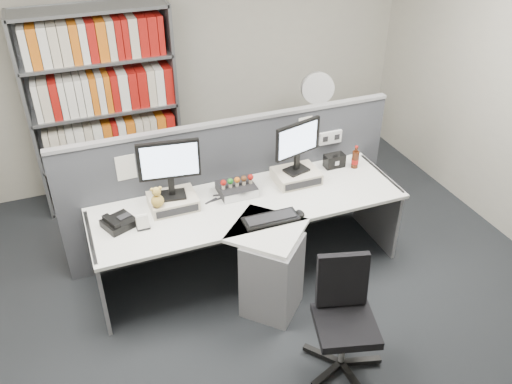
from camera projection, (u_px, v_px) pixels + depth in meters
name	position (u px, v px, depth m)	size (l,w,h in m)	color
ground	(286.00, 333.00, 4.20)	(5.50, 5.50, 0.00)	#23262A
room_shell	(295.00, 125.00, 3.22)	(5.04, 5.54, 2.72)	#B2AE9F
partition	(232.00, 183.00, 4.82)	(3.00, 0.08, 1.27)	#404249
desk	(258.00, 243.00, 4.41)	(2.60, 1.20, 0.72)	white
monitor_riser_left	(173.00, 201.00, 4.36)	(0.38, 0.31, 0.10)	beige
monitor_riser_right	(296.00, 176.00, 4.69)	(0.38, 0.31, 0.10)	beige
monitor_left	(169.00, 165.00, 4.17)	(0.49, 0.18, 0.50)	black
monitor_right	(298.00, 143.00, 4.51)	(0.44, 0.19, 0.46)	black
desktop_pc	(237.00, 189.00, 4.53)	(0.30, 0.27, 0.08)	black
figurines	(237.00, 181.00, 4.47)	(0.29, 0.05, 0.09)	beige
keyboard	(271.00, 219.00, 4.22)	(0.45, 0.17, 0.03)	black
mouse	(300.00, 213.00, 4.27)	(0.06, 0.10, 0.04)	black
desk_phone	(118.00, 223.00, 4.14)	(0.29, 0.28, 0.10)	black
desk_calendar	(143.00, 223.00, 4.11)	(0.10, 0.08, 0.12)	black
plush_toy	(157.00, 198.00, 4.17)	(0.10, 0.10, 0.18)	gold
speaker	(334.00, 161.00, 4.89)	(0.18, 0.10, 0.12)	black
cola_bottle	(355.00, 159.00, 4.87)	(0.07, 0.07, 0.22)	#3F190A
shelving_unit	(105.00, 113.00, 5.30)	(1.41, 0.40, 2.00)	slate
filing_cabinet	(313.00, 152.00, 5.93)	(0.45, 0.61, 0.70)	slate
desk_fan	(317.00, 92.00, 5.54)	(0.33, 0.20, 0.56)	white
office_chair	(344.00, 314.00, 3.73)	(0.58, 0.58, 0.87)	silver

